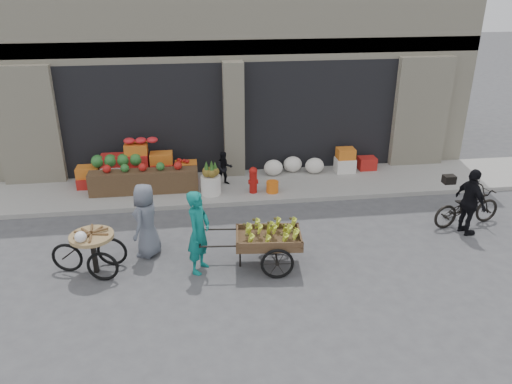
{
  "coord_description": "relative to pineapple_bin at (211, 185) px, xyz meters",
  "views": [
    {
      "loc": [
        -1.18,
        -8.35,
        5.42
      ],
      "look_at": [
        0.13,
        1.36,
        1.1
      ],
      "focal_mm": 35.0,
      "sensor_mm": 36.0,
      "label": 1
    }
  ],
  "objects": [
    {
      "name": "banana_cart",
      "position": [
        0.92,
        -3.46,
        0.29
      ],
      "size": [
        2.26,
        1.09,
        0.91
      ],
      "rotation": [
        0.0,
        0.0,
        -0.1
      ],
      "color": "brown",
      "rests_on": "ground"
    },
    {
      "name": "building",
      "position": [
        0.75,
        4.43,
        3.0
      ],
      "size": [
        14.0,
        6.45,
        7.0
      ],
      "color": "beige",
      "rests_on": "ground"
    },
    {
      "name": "right_bay_goods",
      "position": [
        3.36,
        1.1,
        0.04
      ],
      "size": [
        3.35,
        0.6,
        0.7
      ],
      "color": "silver",
      "rests_on": "sidewalk"
    },
    {
      "name": "pineapple_bin",
      "position": [
        0.0,
        0.0,
        0.0
      ],
      "size": [
        0.52,
        0.52,
        0.5
      ],
      "primitive_type": "cylinder",
      "color": "silver",
      "rests_on": "sidewalk"
    },
    {
      "name": "cyclist",
      "position": [
        5.6,
        -2.69,
        0.4
      ],
      "size": [
        0.52,
        0.95,
        1.54
      ],
      "primitive_type": "imported",
      "rotation": [
        0.0,
        0.0,
        1.74
      ],
      "color": "black",
      "rests_on": "ground"
    },
    {
      "name": "orange_bucket",
      "position": [
        1.6,
        -0.1,
        -0.1
      ],
      "size": [
        0.32,
        0.32,
        0.3
      ],
      "primitive_type": "cylinder",
      "color": "orange",
      "rests_on": "sidewalk"
    },
    {
      "name": "vendor_grey",
      "position": [
        -1.44,
        -2.66,
        0.42
      ],
      "size": [
        0.76,
        0.9,
        1.58
      ],
      "primitive_type": "imported",
      "rotation": [
        0.0,
        0.0,
        -1.96
      ],
      "color": "slate",
      "rests_on": "ground"
    },
    {
      "name": "ground",
      "position": [
        0.75,
        -3.6,
        -0.37
      ],
      "size": [
        80.0,
        80.0,
        0.0
      ],
      "primitive_type": "plane",
      "color": "#424244",
      "rests_on": "ground"
    },
    {
      "name": "seated_person",
      "position": [
        0.4,
        0.6,
        0.21
      ],
      "size": [
        0.51,
        0.43,
        0.93
      ],
      "primitive_type": "imported",
      "rotation": [
        0.0,
        0.0,
        0.17
      ],
      "color": "black",
      "rests_on": "sidewalk"
    },
    {
      "name": "fruit_display",
      "position": [
        -1.73,
        0.78,
        0.3
      ],
      "size": [
        3.1,
        1.12,
        1.24
      ],
      "color": "#AD1D18",
      "rests_on": "sidewalk"
    },
    {
      "name": "fire_hydrant",
      "position": [
        1.1,
        -0.05,
        0.13
      ],
      "size": [
        0.22,
        0.22,
        0.71
      ],
      "color": "#A5140F",
      "rests_on": "sidewalk"
    },
    {
      "name": "bicycle",
      "position": [
        5.8,
        -2.29,
        0.08
      ],
      "size": [
        1.79,
        0.87,
        0.9
      ],
      "primitive_type": "imported",
      "rotation": [
        0.0,
        0.0,
        1.74
      ],
      "color": "black",
      "rests_on": "ground"
    },
    {
      "name": "tricycle_cart",
      "position": [
        -2.44,
        -3.23,
        0.2
      ],
      "size": [
        1.46,
        0.98,
        0.95
      ],
      "rotation": [
        0.0,
        0.0,
        -0.19
      ],
      "color": "#9E7F51",
      "rests_on": "ground"
    },
    {
      "name": "vendor_woman",
      "position": [
        -0.4,
        -3.42,
        0.48
      ],
      "size": [
        0.64,
        0.74,
        1.7
      ],
      "primitive_type": "imported",
      "rotation": [
        0.0,
        0.0,
        1.11
      ],
      "color": "#0E6F67",
      "rests_on": "ground"
    },
    {
      "name": "sidewalk",
      "position": [
        0.75,
        0.5,
        -0.31
      ],
      "size": [
        18.0,
        2.2,
        0.12
      ],
      "primitive_type": "cube",
      "color": "gray",
      "rests_on": "ground"
    }
  ]
}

